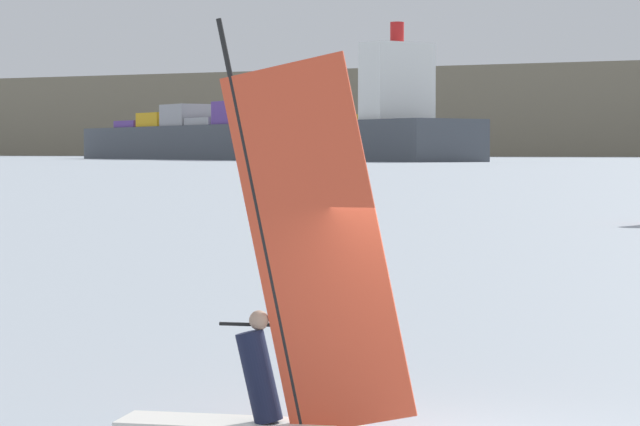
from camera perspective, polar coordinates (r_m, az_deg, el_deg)
windsurfer at (r=15.05m, az=-1.90°, el=-4.91°), size 3.35×0.85×4.59m
cargo_ship at (r=465.34m, az=-2.76°, el=3.27°), size 166.52×176.76×40.44m
distant_headland at (r=890.42m, az=6.34°, el=4.00°), size 969.50×516.96×50.00m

